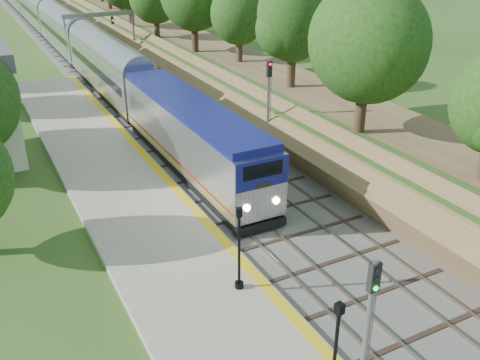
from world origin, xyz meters
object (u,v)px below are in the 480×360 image
signal_platform (368,321)px  train (51,23)px  lamppost_mid (334,359)px  signal_farside (268,97)px  signal_gantry (99,24)px  lamppost_far (239,253)px

signal_platform → train: bearing=87.8°
train → signal_platform: bearing=-92.2°
lamppost_mid → signal_farside: bearing=65.3°
signal_gantry → lamppost_far: size_ratio=2.04×
signal_gantry → signal_farside: size_ratio=1.23×
signal_gantry → train: bearing=97.1°
signal_gantry → lamppost_far: 47.42m
signal_platform → signal_gantry: bearing=84.4°
train → lamppost_mid: train is taller
signal_farside → lamppost_far: bearing=-124.5°
signal_gantry → signal_platform: (-5.37, -54.76, -0.76)m
lamppost_mid → signal_farside: size_ratio=0.61×
lamppost_mid → train: bearing=87.2°
signal_gantry → signal_farside: 33.13m
signal_gantry → lamppost_mid: bearing=-96.4°
signal_gantry → lamppost_mid: 54.52m
lamppost_far → signal_platform: bearing=-86.0°
signal_platform → signal_farside: signal_farside is taller
signal_gantry → signal_farside: signal_farside is taller
train → lamppost_mid: size_ratio=30.75×
train → lamppost_far: size_ratio=31.11×
signal_gantry → train: 20.10m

